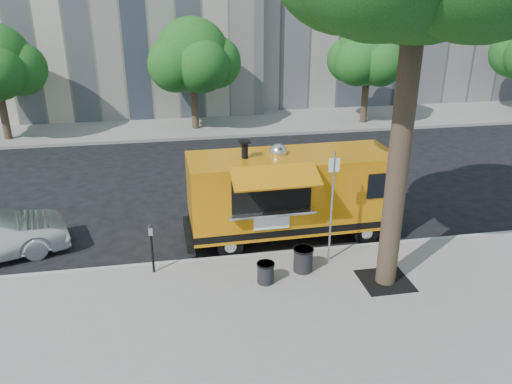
% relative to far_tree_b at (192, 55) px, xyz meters
% --- Properties ---
extents(ground, '(120.00, 120.00, 0.00)m').
position_rel_far_tree_b_xyz_m(ground, '(1.00, -12.70, -3.83)').
color(ground, black).
rests_on(ground, ground).
extents(sidewalk, '(60.00, 6.00, 0.15)m').
position_rel_far_tree_b_xyz_m(sidewalk, '(1.00, -16.70, -3.76)').
color(sidewalk, gray).
rests_on(sidewalk, ground).
extents(curb, '(60.00, 0.14, 0.16)m').
position_rel_far_tree_b_xyz_m(curb, '(1.00, -13.63, -3.76)').
color(curb, '#999993').
rests_on(curb, ground).
extents(far_sidewalk, '(60.00, 5.00, 0.15)m').
position_rel_far_tree_b_xyz_m(far_sidewalk, '(1.00, 0.80, -3.76)').
color(far_sidewalk, gray).
rests_on(far_sidewalk, ground).
extents(tree_well, '(1.20, 1.20, 0.02)m').
position_rel_far_tree_b_xyz_m(tree_well, '(3.60, -15.50, -3.68)').
color(tree_well, black).
rests_on(tree_well, sidewalk).
extents(far_tree_b, '(3.60, 3.60, 5.50)m').
position_rel_far_tree_b_xyz_m(far_tree_b, '(0.00, 0.00, 0.00)').
color(far_tree_b, '#33261C').
rests_on(far_tree_b, far_sidewalk).
extents(far_tree_c, '(3.24, 3.24, 5.21)m').
position_rel_far_tree_b_xyz_m(far_tree_c, '(9.00, -0.30, -0.12)').
color(far_tree_c, '#33261C').
rests_on(far_tree_c, far_sidewalk).
extents(sign_post, '(0.28, 0.06, 3.00)m').
position_rel_far_tree_b_xyz_m(sign_post, '(2.55, -14.25, -1.98)').
color(sign_post, silver).
rests_on(sign_post, sidewalk).
extents(parking_meter, '(0.11, 0.11, 1.33)m').
position_rel_far_tree_b_xyz_m(parking_meter, '(-2.00, -14.05, -2.85)').
color(parking_meter, black).
rests_on(parking_meter, sidewalk).
extents(food_truck, '(6.18, 2.92, 3.01)m').
position_rel_far_tree_b_xyz_m(food_truck, '(1.91, -12.53, -2.42)').
color(food_truck, orange).
rests_on(food_truck, ground).
extents(trash_bin_left, '(0.44, 0.44, 0.53)m').
position_rel_far_tree_b_xyz_m(trash_bin_left, '(0.69, -15.03, -3.40)').
color(trash_bin_left, black).
rests_on(trash_bin_left, sidewalk).
extents(trash_bin_right, '(0.52, 0.52, 0.63)m').
position_rel_far_tree_b_xyz_m(trash_bin_right, '(1.74, -14.66, -3.35)').
color(trash_bin_right, black).
rests_on(trash_bin_right, sidewalk).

